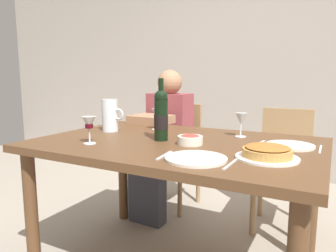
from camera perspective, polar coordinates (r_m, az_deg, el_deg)
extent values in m
cube|color=#A3998E|center=(3.75, 16.77, 13.03)|extent=(8.00, 0.10, 2.80)
cube|color=brown|center=(1.72, 1.51, -3.39)|extent=(1.50, 1.00, 0.04)
cylinder|color=brown|center=(1.94, -23.37, -14.54)|extent=(0.07, 0.07, 0.72)
cylinder|color=brown|center=(2.51, -8.12, -8.52)|extent=(0.07, 0.07, 0.72)
cylinder|color=brown|center=(2.07, 24.46, -13.09)|extent=(0.07, 0.07, 0.72)
cylinder|color=black|center=(1.72, -1.25, 1.08)|extent=(0.08, 0.08, 0.22)
sphere|color=black|center=(1.71, -1.27, 5.24)|extent=(0.08, 0.08, 0.08)
cylinder|color=black|center=(1.71, -1.27, 7.07)|extent=(0.03, 0.03, 0.09)
cylinder|color=black|center=(1.72, -1.25, 0.71)|extent=(0.08, 0.08, 0.08)
cylinder|color=silver|center=(2.04, -10.41, 1.90)|extent=(0.10, 0.10, 0.21)
cylinder|color=silver|center=(2.05, -10.38, 0.88)|extent=(0.09, 0.09, 0.12)
torus|color=silver|center=(2.00, -8.88, 2.09)|extent=(0.07, 0.01, 0.07)
cylinder|color=white|center=(1.41, 17.38, -5.48)|extent=(0.27, 0.27, 0.01)
cylinder|color=#C18E47|center=(1.41, 17.43, -4.59)|extent=(0.21, 0.21, 0.03)
ellipsoid|color=#9E6028|center=(1.40, 17.47, -3.66)|extent=(0.19, 0.19, 0.02)
cylinder|color=silver|center=(1.63, 4.00, -2.57)|extent=(0.13, 0.13, 0.04)
ellipsoid|color=#B2382D|center=(1.63, 4.01, -2.03)|extent=(0.11, 0.11, 0.03)
cylinder|color=silver|center=(1.70, -13.89, -3.06)|extent=(0.06, 0.06, 0.00)
cylinder|color=silver|center=(1.69, -13.94, -1.73)|extent=(0.01, 0.01, 0.08)
cone|color=silver|center=(1.68, -14.03, 0.60)|extent=(0.07, 0.07, 0.06)
cylinder|color=#470A14|center=(1.68, -14.01, 0.00)|extent=(0.04, 0.04, 0.02)
cylinder|color=silver|center=(1.88, 12.92, -1.86)|extent=(0.06, 0.06, 0.00)
cylinder|color=silver|center=(1.88, 12.96, -0.77)|extent=(0.01, 0.01, 0.07)
cone|color=silver|center=(1.87, 13.03, 1.29)|extent=(0.07, 0.07, 0.07)
cylinder|color=silver|center=(2.09, -2.06, -0.59)|extent=(0.06, 0.06, 0.00)
cylinder|color=silver|center=(2.08, -2.07, 0.44)|extent=(0.01, 0.01, 0.07)
cone|color=silver|center=(2.08, -2.08, 2.29)|extent=(0.07, 0.07, 0.06)
cylinder|color=#470A14|center=(2.08, -2.07, 1.80)|extent=(0.04, 0.04, 0.02)
cylinder|color=silver|center=(1.34, 5.05, -5.86)|extent=(0.26, 0.26, 0.01)
cylinder|color=silver|center=(1.69, 21.10, -3.30)|extent=(0.23, 0.23, 0.01)
cube|color=silver|center=(1.40, -0.63, -5.29)|extent=(0.03, 0.16, 0.00)
cube|color=silver|center=(1.29, 11.23, -6.72)|extent=(0.01, 0.18, 0.00)
cube|color=silver|center=(1.68, 25.74, -3.77)|extent=(0.01, 0.18, 0.00)
cube|color=silver|center=(1.72, 16.12, -3.00)|extent=(0.04, 0.16, 0.00)
cube|color=#9E7A51|center=(2.70, 0.71, -4.95)|extent=(0.42, 0.42, 0.02)
cube|color=#9E7A51|center=(2.82, 2.60, -0.02)|extent=(0.36, 0.05, 0.40)
cylinder|color=#9E7A51|center=(2.72, -4.28, -10.06)|extent=(0.04, 0.04, 0.45)
cylinder|color=#9E7A51|center=(2.55, 2.15, -11.35)|extent=(0.04, 0.04, 0.45)
cylinder|color=#9E7A51|center=(2.99, -0.51, -8.26)|extent=(0.04, 0.04, 0.45)
cylinder|color=#9E7A51|center=(2.83, 5.46, -9.26)|extent=(0.04, 0.04, 0.45)
cube|color=#8E3D42|center=(2.61, 0.32, 0.40)|extent=(0.35, 0.22, 0.50)
sphere|color=#9E7051|center=(2.59, 0.33, 7.88)|extent=(0.20, 0.20, 0.20)
cube|color=#33333D|center=(2.50, -1.88, -5.82)|extent=(0.32, 0.39, 0.14)
cube|color=#33333D|center=(2.47, -3.76, -12.64)|extent=(0.28, 0.13, 0.40)
cube|color=#9E7051|center=(2.37, -3.09, 1.22)|extent=(0.30, 0.25, 0.06)
cube|color=#9E7A51|center=(2.42, 19.97, -7.15)|extent=(0.42, 0.42, 0.02)
cube|color=#9E7A51|center=(2.55, 20.60, -1.51)|extent=(0.36, 0.05, 0.40)
cylinder|color=#9E7A51|center=(2.35, 15.03, -13.41)|extent=(0.04, 0.04, 0.45)
cylinder|color=#9E7A51|center=(2.33, 23.55, -14.13)|extent=(0.04, 0.04, 0.45)
cylinder|color=#9E7A51|center=(2.67, 16.35, -10.76)|extent=(0.04, 0.04, 0.45)
cylinder|color=#9E7A51|center=(2.64, 23.78, -11.35)|extent=(0.04, 0.04, 0.45)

